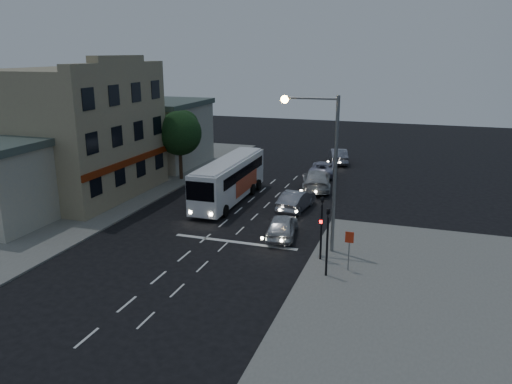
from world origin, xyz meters
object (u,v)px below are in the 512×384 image
(traffic_signal_side, at_px, (328,234))
(street_tree, at_px, (179,131))
(car_sedan_a, at_px, (296,200))
(car_extra, at_px, (338,156))
(tour_bus, at_px, (229,179))
(car_sedan_c, at_px, (323,168))
(car_suv, at_px, (282,226))
(regulatory_sign, at_px, (349,245))
(traffic_signal_main, at_px, (322,221))
(streetlight, at_px, (324,156))
(car_sedan_b, at_px, (316,180))

(traffic_signal_side, xyz_separation_m, street_tree, (-16.51, 16.22, 2.08))
(car_sedan_a, distance_m, car_extra, 17.06)
(car_sedan_a, height_order, traffic_signal_side, traffic_signal_side)
(tour_bus, bearing_deg, traffic_signal_side, -49.73)
(street_tree, bearing_deg, car_sedan_c, 25.82)
(car_suv, relative_size, regulatory_sign, 1.98)
(traffic_signal_main, bearing_deg, car_sedan_c, 100.71)
(car_sedan_a, bearing_deg, streetlight, 120.64)
(car_sedan_a, height_order, street_tree, street_tree)
(tour_bus, height_order, traffic_signal_main, traffic_signal_main)
(car_sedan_b, bearing_deg, car_suv, 79.52)
(car_sedan_b, relative_size, car_extra, 1.21)
(car_suv, relative_size, street_tree, 0.70)
(car_suv, relative_size, traffic_signal_side, 1.06)
(street_tree, bearing_deg, car_extra, 42.83)
(traffic_signal_side, bearing_deg, tour_bus, 130.99)
(car_sedan_a, xyz_separation_m, traffic_signal_side, (4.28, -10.76, 1.67))
(car_sedan_a, relative_size, streetlight, 0.50)
(streetlight, bearing_deg, car_sedan_a, 114.32)
(car_sedan_a, relative_size, street_tree, 0.73)
(car_sedan_b, bearing_deg, tour_bus, 31.90)
(car_sedan_c, xyz_separation_m, traffic_signal_side, (4.49, -22.04, 1.74))
(tour_bus, bearing_deg, car_sedan_b, 42.93)
(car_extra, bearing_deg, traffic_signal_main, 82.24)
(traffic_signal_main, relative_size, regulatory_sign, 1.86)
(car_sedan_b, bearing_deg, car_sedan_a, 76.01)
(traffic_signal_main, bearing_deg, traffic_signal_side, -70.51)
(car_suv, bearing_deg, traffic_signal_side, 118.51)
(car_sedan_b, relative_size, traffic_signal_side, 1.41)
(car_sedan_a, distance_m, traffic_signal_side, 11.70)
(tour_bus, distance_m, car_extra, 17.54)
(car_suv, distance_m, car_extra, 22.83)
(regulatory_sign, height_order, street_tree, street_tree)
(car_sedan_a, xyz_separation_m, traffic_signal_main, (3.58, -8.78, 1.67))
(regulatory_sign, bearing_deg, traffic_signal_side, -136.08)
(car_extra, distance_m, traffic_signal_main, 26.11)
(car_suv, height_order, street_tree, street_tree)
(traffic_signal_side, bearing_deg, car_suv, 127.12)
(street_tree, bearing_deg, tour_bus, -36.31)
(car_suv, relative_size, car_extra, 0.92)
(tour_bus, xyz_separation_m, regulatory_sign, (10.84, -10.36, -0.21))
(car_sedan_c, xyz_separation_m, car_extra, (0.50, 5.79, 0.11))
(regulatory_sign, bearing_deg, car_extra, 100.53)
(regulatory_sign, bearing_deg, tour_bus, 136.29)
(car_sedan_a, relative_size, car_sedan_b, 0.79)
(traffic_signal_main, height_order, streetlight, streetlight)
(traffic_signal_side, xyz_separation_m, regulatory_sign, (1.00, 0.96, -0.82))
(car_suv, height_order, traffic_signal_side, traffic_signal_side)
(regulatory_sign, bearing_deg, car_sedan_b, 107.62)
(car_sedan_a, height_order, car_extra, car_extra)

